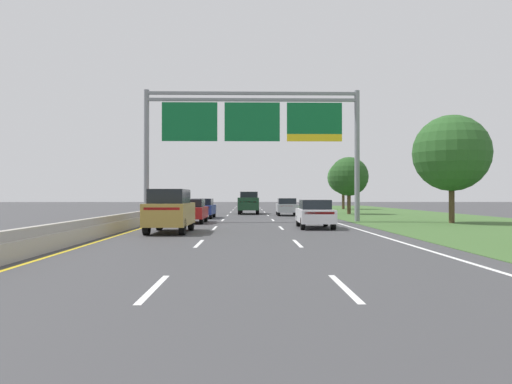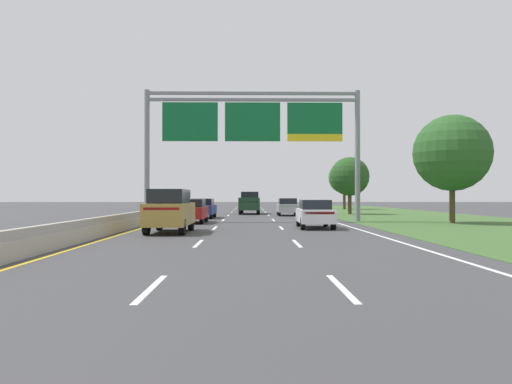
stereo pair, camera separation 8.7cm
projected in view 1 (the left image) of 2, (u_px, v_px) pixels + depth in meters
ground_plane at (248, 222)px, 34.14m from camera, size 220.00×220.00×0.00m
lane_striping at (248, 222)px, 33.68m from camera, size 11.96×106.00×0.01m
grass_verge_right at (449, 222)px, 34.38m from camera, size 14.00×110.00×0.02m
median_barrier_concrete at (152, 217)px, 34.02m from camera, size 0.60×110.00×0.85m
overhead_sign_gantry at (252, 128)px, 34.54m from camera, size 15.06×0.42×9.17m
pickup_truck_darkgreen at (249, 203)px, 49.23m from camera, size 2.15×5.45×2.20m
car_white_right_lane_sedan at (315, 213)px, 27.61m from camera, size 1.92×4.44×1.57m
car_blue_left_lane_sedan at (203, 208)px, 39.99m from camera, size 1.91×4.44×1.57m
car_silver_right_lane_sedan at (287, 206)px, 45.29m from camera, size 1.91×4.44×1.57m
car_red_left_lane_sedan at (192, 211)px, 32.90m from camera, size 1.86×4.42×1.57m
car_gold_left_lane_suv at (170, 210)px, 24.19m from camera, size 1.94×4.72×2.11m
roadside_tree_mid at (452, 153)px, 32.47m from camera, size 4.99×4.99×7.09m
roadside_tree_far at (349, 177)px, 48.32m from camera, size 3.79×3.79×5.58m
roadside_tree_distant at (343, 178)px, 66.07m from camera, size 4.22×4.22×6.34m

